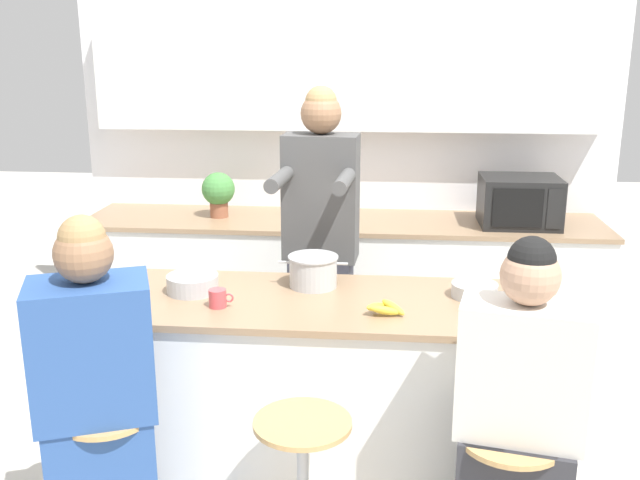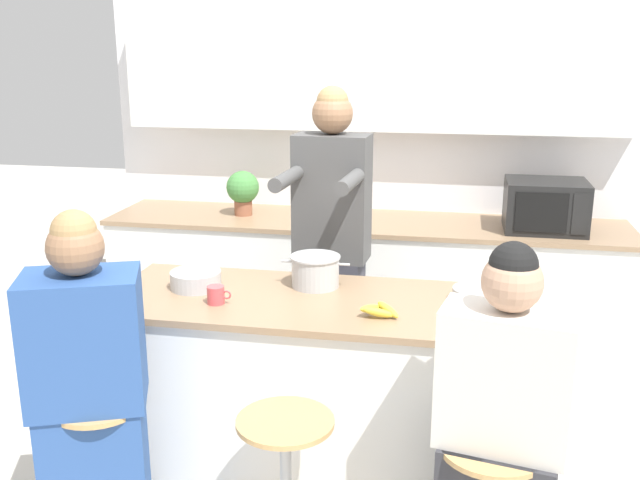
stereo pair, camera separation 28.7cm
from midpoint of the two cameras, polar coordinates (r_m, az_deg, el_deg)
The scene contains 13 objects.
wall_back at distance 4.87m, azimuth 0.38°, elevation 9.94°, with size 3.63×0.22×2.70m.
back_counter at distance 4.78m, azimuth 0.01°, elevation -3.60°, with size 3.37×0.68×0.90m.
kitchen_island at distance 3.31m, azimuth -2.65°, elevation -12.27°, with size 1.85×0.72×0.93m.
person_cooking at distance 3.76m, azimuth -2.12°, elevation -1.51°, with size 0.42×0.60×1.81m.
person_wrapped_blanket at distance 2.89m, azimuth -20.16°, elevation -12.86°, with size 0.50×0.42×1.44m.
person_seated_near at distance 2.68m, azimuth 12.41°, elevation -15.75°, with size 0.47×0.33×1.40m.
cooking_pot at distance 3.27m, azimuth -3.06°, elevation -2.54°, with size 0.32×0.23×0.15m.
fruit_bowl at distance 3.28m, azimuth -12.64°, elevation -3.45°, with size 0.23×0.23×0.08m.
mixing_bowl_steel at distance 3.19m, azimuth 9.76°, elevation -4.01°, with size 0.20×0.20×0.06m.
coffee_cup_near at distance 3.08m, azimuth -10.84°, elevation -4.64°, with size 0.11×0.08×0.08m.
banana_bunch at distance 2.95m, azimuth 2.43°, elevation -5.51°, with size 0.18×0.13×0.06m.
microwave at distance 4.61m, azimuth 13.97°, elevation 3.01°, with size 0.48×0.40×0.31m.
potted_plant at distance 4.76m, azimuth -9.85°, elevation 3.84°, with size 0.22×0.22×0.30m.
Camera 1 is at (0.28, -2.92, 2.01)m, focal length 40.00 mm.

